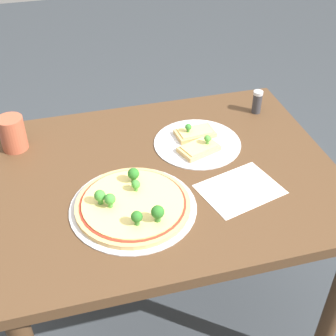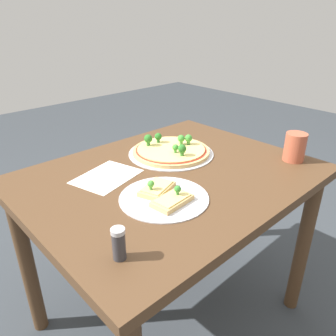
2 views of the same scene
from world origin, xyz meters
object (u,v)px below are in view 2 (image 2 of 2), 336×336
object	(u,v)px
pizza_tray_whole	(171,150)
drinking_cup	(295,147)
pizza_tray_slice	(164,196)
dining_table	(171,198)
condiment_shaker	(119,244)

from	to	relation	value
pizza_tray_whole	drinking_cup	distance (m)	0.50
pizza_tray_whole	drinking_cup	xyz separation A→B (m)	(0.31, -0.38, 0.04)
pizza_tray_whole	pizza_tray_slice	size ratio (longest dim) A/B	1.23
dining_table	drinking_cup	distance (m)	0.53
drinking_cup	condiment_shaker	world-z (taller)	drinking_cup
dining_table	pizza_tray_slice	bearing A→B (deg)	-140.22
dining_table	pizza_tray_whole	xyz separation A→B (m)	(0.13, 0.13, 0.12)
drinking_cup	dining_table	bearing A→B (deg)	150.37
dining_table	condiment_shaker	world-z (taller)	condiment_shaker
pizza_tray_whole	condiment_shaker	distance (m)	0.66
dining_table	pizza_tray_slice	world-z (taller)	pizza_tray_slice
dining_table	pizza_tray_slice	distance (m)	0.22
dining_table	pizza_tray_whole	bearing A→B (deg)	46.33
pizza_tray_slice	drinking_cup	xyz separation A→B (m)	(0.58, -0.13, 0.05)
dining_table	condiment_shaker	distance (m)	0.51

